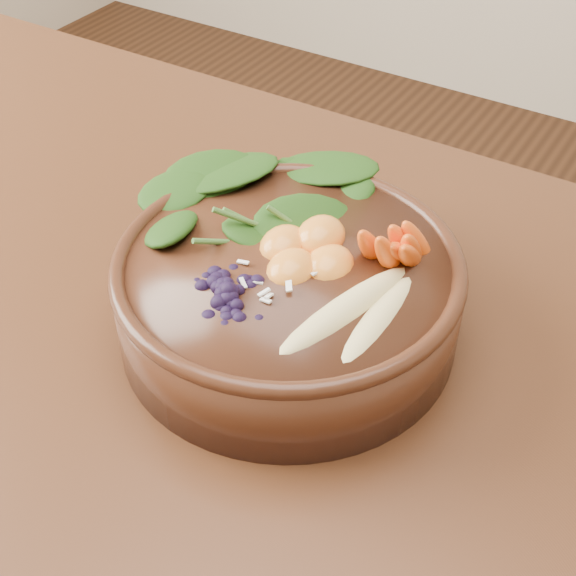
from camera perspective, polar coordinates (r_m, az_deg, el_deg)
name	(u,v)px	position (r m, az deg, el deg)	size (l,w,h in m)	color
dining_table	(244,470)	(0.72, -3.14, -12.77)	(1.60, 0.90, 0.75)	#331C0C
stoneware_bowl	(288,297)	(0.68, 0.00, -0.64)	(0.29, 0.29, 0.08)	#432314
kale_heap	(309,189)	(0.70, 1.49, 7.08)	(0.19, 0.17, 0.04)	#1F4010
carrot_cluster	(406,215)	(0.64, 8.37, 5.17)	(0.06, 0.06, 0.08)	#FA5A1C
banana_halves	(363,299)	(0.60, 5.35, -0.80)	(0.07, 0.15, 0.03)	#E0CC84
mandarin_cluster	(307,238)	(0.65, 1.34, 3.55)	(0.08, 0.09, 0.03)	orange
blueberry_pile	(230,274)	(0.61, -4.18, 0.98)	(0.13, 0.10, 0.04)	black
coconut_flakes	(270,269)	(0.64, -1.27, 1.39)	(0.09, 0.07, 0.01)	white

